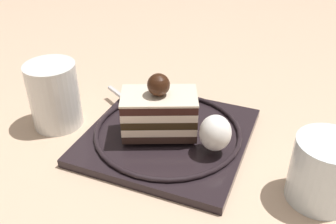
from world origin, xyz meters
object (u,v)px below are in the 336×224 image
drink_glass_far (55,97)px  drink_glass_near (323,174)px  dessert_plate (168,134)px  cake_slice (159,112)px  fork (130,103)px  whipped_cream_dollop (215,133)px

drink_glass_far → drink_glass_near: bearing=-177.6°
dessert_plate → cake_slice: size_ratio=2.02×
dessert_plate → fork: 0.10m
dessert_plate → drink_glass_far: bearing=12.5°
drink_glass_near → cake_slice: bearing=-2.9°
cake_slice → drink_glass_far: (0.17, 0.03, -0.01)m
cake_slice → drink_glass_far: bearing=9.6°
fork → drink_glass_near: size_ratio=1.37×
cake_slice → fork: (0.08, -0.05, -0.03)m
cake_slice → whipped_cream_dollop: (-0.09, 0.00, -0.01)m
cake_slice → drink_glass_near: size_ratio=1.45×
cake_slice → drink_glass_near: (-0.23, 0.01, -0.02)m
fork → drink_glass_far: 0.12m
dessert_plate → whipped_cream_dollop: whipped_cream_dollop is taller
dessert_plate → drink_glass_far: 0.19m
dessert_plate → drink_glass_far: drink_glass_far is taller
whipped_cream_dollop → drink_glass_far: size_ratio=0.50×
cake_slice → drink_glass_far: size_ratio=1.19×
fork → drink_glass_near: bearing=169.5°
fork → drink_glass_far: bearing=39.9°
dessert_plate → whipped_cream_dollop: (-0.08, 0.01, 0.04)m
drink_glass_near → drink_glass_far: drink_glass_far is taller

